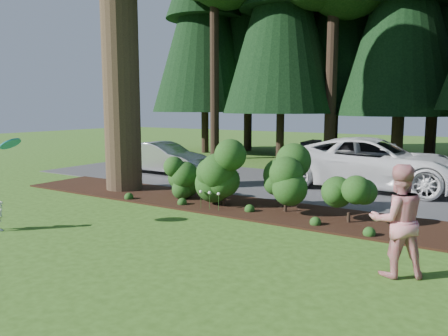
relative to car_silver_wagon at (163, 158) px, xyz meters
name	(u,v)px	position (x,y,z in m)	size (l,w,h in m)	color
ground	(162,233)	(5.85, -6.98, -0.70)	(80.00, 80.00, 0.00)	#305317
mulch_bed	(234,206)	(5.85, -3.73, -0.68)	(16.00, 2.50, 0.05)	black
driveway	(293,184)	(5.85, 0.52, -0.69)	(22.00, 6.00, 0.03)	#38383A
shrub_row	(256,182)	(6.62, -3.85, 0.10)	(6.53, 1.60, 1.61)	#204013
lily_cluster	(210,194)	(5.55, -4.58, -0.21)	(0.69, 0.09, 0.57)	#204013
car_silver_wagon	(163,158)	(0.00, 0.00, 0.00)	(1.43, 4.10, 1.35)	#AEAEB3
car_white_suv	(373,163)	(8.57, 1.22, 0.22)	(2.98, 6.46, 1.80)	white
car_dark_suv	(376,162)	(8.36, 2.50, 0.11)	(2.20, 5.42, 1.57)	black
adult	(397,221)	(10.91, -6.77, 0.27)	(0.95, 0.74, 1.95)	red
frisbee	(10,144)	(2.61, -8.54, 1.34)	(0.45, 0.49, 0.30)	teal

